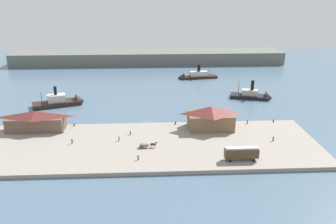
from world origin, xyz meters
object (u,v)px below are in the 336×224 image
pedestrian_near_cart (138,157)px  mooring_post_center_east (176,123)px  pedestrian_walking_west (119,139)px  mooring_post_center_west (273,121)px  ferry_mid_harbor (194,76)px  ferry_moored_east (63,102)px  ferry_departing_north (255,96)px  ferry_shed_west_terminal (36,120)px  ferry_shed_customs_shed (211,117)px  pedestrian_at_waters_edge (72,141)px  street_tram (241,153)px  pedestrian_near_west_shed (273,139)px  mooring_post_west (74,125)px  pedestrian_standing_center (130,133)px  pedestrian_by_tram (247,122)px  horse_cart (148,145)px

pedestrian_near_cart → mooring_post_center_east: 30.05m
pedestrian_walking_west → pedestrian_near_cart: (6.71, -13.46, -0.05)m
mooring_post_center_west → ferry_mid_harbor: bearing=106.6°
ferry_moored_east → ferry_departing_north: (86.74, 4.87, -0.22)m
ferry_shed_west_terminal → ferry_shed_customs_shed: ferry_shed_customs_shed is taller
pedestrian_at_waters_edge → ferry_moored_east: size_ratio=0.07×
ferry_moored_east → street_tram: bearing=-41.5°
ferry_shed_west_terminal → pedestrian_near_west_shed: size_ratio=11.63×
street_tram → mooring_post_west: size_ratio=10.95×
pedestrian_near_west_shed → pedestrian_at_waters_edge: 65.54m
pedestrian_standing_center → ferry_moored_east: size_ratio=0.07×
pedestrian_walking_west → pedestrian_by_tram: bearing=15.5°
pedestrian_walking_west → ferry_mid_harbor: 92.23m
horse_cart → ferry_moored_east: (-37.17, 47.20, -0.61)m
pedestrian_standing_center → pedestrian_near_west_shed: bearing=-8.8°
mooring_post_center_west → ferry_departing_north: 32.71m
ferry_mid_harbor → mooring_post_center_east: bearing=-102.3°
ferry_shed_west_terminal → horse_cart: size_ratio=3.48×
pedestrian_at_waters_edge → mooring_post_center_east: 37.60m
horse_cart → pedestrian_at_waters_edge: horse_cart is taller
ferry_shed_customs_shed → pedestrian_near_west_shed: 22.48m
horse_cart → mooring_post_center_west: 50.79m
horse_cart → mooring_post_center_east: (10.14, 19.23, -0.48)m
pedestrian_near_west_shed → mooring_post_west: (-67.91, 16.44, -0.33)m
horse_cart → pedestrian_by_tram: size_ratio=3.63×
ferry_departing_north → ferry_moored_east: bearing=-176.8°
mooring_post_west → mooring_post_center_east: size_ratio=1.00×
pedestrian_at_waters_edge → mooring_post_center_east: bearing=23.1°
mooring_post_west → ferry_departing_north: size_ratio=0.05×
pedestrian_walking_west → pedestrian_near_cart: size_ratio=1.07×
mooring_post_center_west → ferry_mid_harbor: ferry_mid_harbor is taller
pedestrian_near_west_shed → mooring_post_west: pedestrian_near_west_shed is taller
street_tram → pedestrian_by_tram: size_ratio=6.27×
horse_cart → pedestrian_at_waters_edge: 24.84m
mooring_post_center_west → mooring_post_west: 73.73m
ferry_departing_north → pedestrian_standing_center: bearing=-143.0°
ferry_shed_customs_shed → ferry_departing_north: size_ratio=0.81×
pedestrian_standing_center → pedestrian_near_west_shed: size_ratio=0.93×
mooring_post_west → mooring_post_center_east: same height
ferry_shed_customs_shed → pedestrian_by_tram: bearing=13.8°
pedestrian_by_tram → pedestrian_at_waters_edge: (-61.11, -13.87, 0.05)m
pedestrian_walking_west → ferry_departing_north: bearing=38.2°
pedestrian_near_cart → pedestrian_by_tram: bearing=33.6°
ferry_shed_customs_shed → mooring_post_center_west: size_ratio=17.87×
pedestrian_by_tram → ferry_mid_harbor: bearing=98.6°
ferry_shed_west_terminal → street_tram: 71.28m
mooring_post_west → ferry_shed_customs_shed: bearing=-5.4°
pedestrian_by_tram → ferry_departing_north: (12.90, 33.74, -0.61)m
ferry_moored_east → ferry_departing_north: ferry_moored_east is taller
ferry_shed_west_terminal → ferry_moored_east: (2.01, 30.92, -3.27)m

